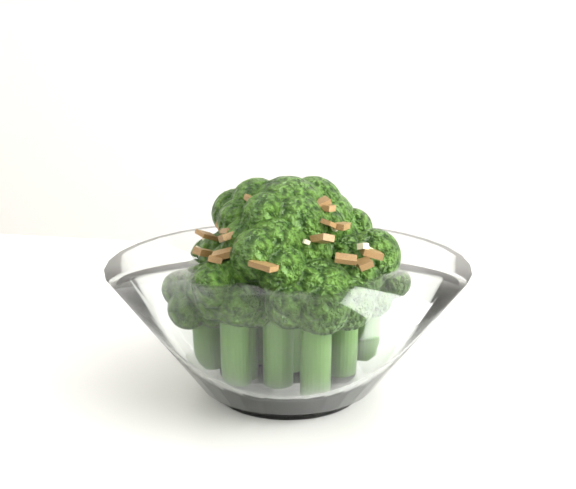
# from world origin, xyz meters

# --- Properties ---
(broccoli_dish) EXTENTS (0.20, 0.20, 0.12)m
(broccoli_dish) POSITION_xyz_m (0.18, 0.18, 0.80)
(broccoli_dish) COLOR white
(broccoli_dish) RESTS_ON table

